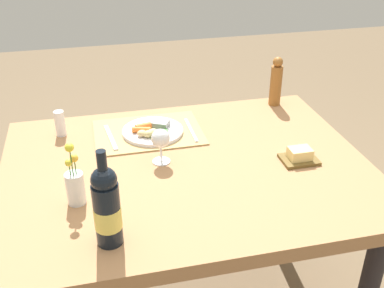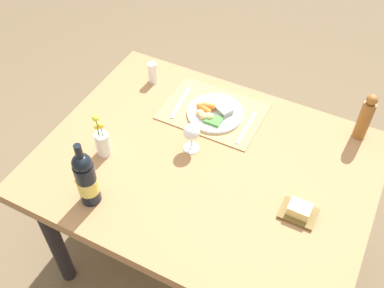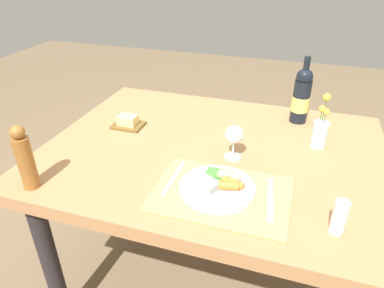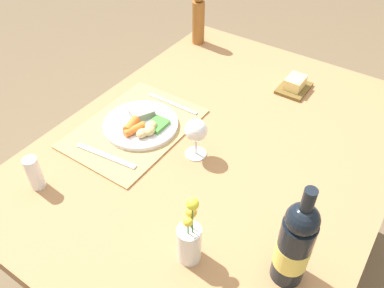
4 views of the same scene
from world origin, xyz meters
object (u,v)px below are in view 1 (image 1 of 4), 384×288
at_px(pepper_mill, 276,82).
at_px(knife, 111,137).
at_px(salt_shaker, 60,123).
at_px(dinner_plate, 152,131).
at_px(wine_glass, 161,140).
at_px(flower_vase, 75,184).
at_px(fork, 191,130).
at_px(dining_table, 187,185).
at_px(butter_dish, 299,156).
at_px(wine_bottle, 107,207).

bearing_deg(pepper_mill, knife, 12.33).
bearing_deg(salt_shaker, dinner_plate, 167.01).
height_order(knife, salt_shaker, salt_shaker).
xyz_separation_m(dinner_plate, knife, (0.17, -0.00, -0.01)).
height_order(wine_glass, flower_vase, flower_vase).
relative_size(fork, salt_shaker, 1.95).
height_order(fork, knife, same).
distance_m(pepper_mill, salt_shaker, 0.95).
distance_m(dining_table, salt_shaker, 0.57).
bearing_deg(knife, dining_table, 127.49).
bearing_deg(dining_table, wine_glass, -26.47).
bearing_deg(flower_vase, butter_dish, -174.68).
xyz_separation_m(knife, wine_glass, (-0.16, 0.22, 0.08)).
distance_m(dinner_plate, flower_vase, 0.50).
bearing_deg(fork, dining_table, 73.07).
distance_m(wine_bottle, flower_vase, 0.23).
relative_size(dining_table, knife, 6.16).
distance_m(fork, wine_bottle, 0.71).
bearing_deg(pepper_mill, fork, 22.29).
distance_m(dinner_plate, knife, 0.17).
bearing_deg(wine_bottle, salt_shaker, -78.56).
relative_size(fork, butter_dish, 1.57).
xyz_separation_m(dinner_plate, flower_vase, (0.30, 0.40, 0.05)).
distance_m(dining_table, fork, 0.27).
height_order(fork, salt_shaker, salt_shaker).
distance_m(fork, wine_glass, 0.27).
relative_size(flower_vase, salt_shaker, 2.09).
xyz_separation_m(fork, flower_vase, (0.46, 0.39, 0.06)).
distance_m(dinner_plate, wine_glass, 0.22).
xyz_separation_m(knife, salt_shaker, (0.19, -0.08, 0.04)).
height_order(dinner_plate, butter_dish, butter_dish).
relative_size(dinner_plate, fork, 1.20).
relative_size(dining_table, pepper_mill, 5.82).
bearing_deg(pepper_mill, wine_glass, 32.83).
bearing_deg(wine_glass, wine_bottle, 61.35).
bearing_deg(butter_dish, flower_vase, 5.32).
xyz_separation_m(wine_glass, wine_bottle, (0.21, 0.39, 0.03)).
relative_size(dinner_plate, pepper_mill, 1.09).
bearing_deg(wine_bottle, pepper_mill, -136.12).
height_order(fork, wine_bottle, wine_bottle).
distance_m(dining_table, knife, 0.37).
bearing_deg(pepper_mill, wine_bottle, 43.88).
bearing_deg(knife, butter_dish, 146.98).
height_order(dinner_plate, wine_glass, wine_glass).
distance_m(dining_table, pepper_mill, 0.69).
xyz_separation_m(dinner_plate, pepper_mill, (-0.59, -0.17, 0.09)).
xyz_separation_m(wine_glass, butter_dish, (-0.49, 0.11, -0.07)).
relative_size(wine_glass, wine_bottle, 0.44).
relative_size(knife, wine_glass, 1.62).
distance_m(dinner_plate, wine_bottle, 0.65).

